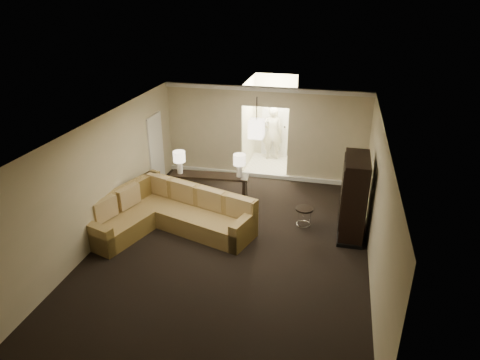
% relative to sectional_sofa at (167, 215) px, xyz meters
% --- Properties ---
extents(ground, '(8.00, 8.00, 0.00)m').
position_rel_sectional_sofa_xyz_m(ground, '(1.69, -0.38, -0.39)').
color(ground, black).
rests_on(ground, ground).
extents(wall_back, '(6.00, 0.04, 2.80)m').
position_rel_sectional_sofa_xyz_m(wall_back, '(1.69, 3.62, 1.01)').
color(wall_back, '#BEB790').
rests_on(wall_back, ground).
extents(wall_front, '(6.00, 0.04, 2.80)m').
position_rel_sectional_sofa_xyz_m(wall_front, '(1.69, -4.38, 1.01)').
color(wall_front, '#BEB790').
rests_on(wall_front, ground).
extents(wall_left, '(0.04, 8.00, 2.80)m').
position_rel_sectional_sofa_xyz_m(wall_left, '(-1.31, -0.38, 1.01)').
color(wall_left, '#BEB790').
rests_on(wall_left, ground).
extents(wall_right, '(0.04, 8.00, 2.80)m').
position_rel_sectional_sofa_xyz_m(wall_right, '(4.69, -0.38, 1.01)').
color(wall_right, '#BEB790').
rests_on(wall_right, ground).
extents(ceiling, '(6.00, 8.00, 0.02)m').
position_rel_sectional_sofa_xyz_m(ceiling, '(1.69, -0.38, 2.41)').
color(ceiling, white).
rests_on(ceiling, wall_back).
extents(crown_molding, '(6.00, 0.10, 0.12)m').
position_rel_sectional_sofa_xyz_m(crown_molding, '(1.69, 3.57, 2.34)').
color(crown_molding, silver).
rests_on(crown_molding, wall_back).
extents(baseboard, '(6.00, 0.10, 0.12)m').
position_rel_sectional_sofa_xyz_m(baseboard, '(1.69, 3.57, -0.33)').
color(baseboard, silver).
rests_on(baseboard, ground).
extents(side_door, '(0.05, 0.90, 2.10)m').
position_rel_sectional_sofa_xyz_m(side_door, '(-1.28, 2.42, 0.66)').
color(side_door, white).
rests_on(side_door, ground).
extents(foyer, '(1.44, 2.02, 2.80)m').
position_rel_sectional_sofa_xyz_m(foyer, '(1.69, 4.96, 0.91)').
color(foyer, white).
rests_on(foyer, ground).
extents(sectional_sofa, '(3.87, 2.79, 0.98)m').
position_rel_sectional_sofa_xyz_m(sectional_sofa, '(0.00, 0.00, 0.00)').
color(sectional_sofa, brown).
rests_on(sectional_sofa, ground).
extents(coffee_table, '(1.36, 1.36, 0.45)m').
position_rel_sectional_sofa_xyz_m(coffee_table, '(0.91, 0.23, -0.17)').
color(coffee_table, beige).
rests_on(coffee_table, ground).
extents(console_table, '(2.12, 0.66, 0.81)m').
position_rel_sectional_sofa_xyz_m(console_table, '(0.57, 1.62, 0.09)').
color(console_table, black).
rests_on(console_table, ground).
extents(armoire, '(0.58, 1.34, 1.93)m').
position_rel_sectional_sofa_xyz_m(armoire, '(4.28, 0.80, 0.53)').
color(armoire, black).
rests_on(armoire, ground).
extents(drink_table, '(0.43, 0.43, 0.53)m').
position_rel_sectional_sofa_xyz_m(drink_table, '(3.19, 0.82, -0.01)').
color(drink_table, black).
rests_on(drink_table, ground).
extents(table_lamp_left, '(0.32, 0.32, 0.62)m').
position_rel_sectional_sofa_xyz_m(table_lamp_left, '(-0.23, 1.55, 0.83)').
color(table_lamp_left, white).
rests_on(table_lamp_left, console_table).
extents(table_lamp_right, '(0.32, 0.32, 0.62)m').
position_rel_sectional_sofa_xyz_m(table_lamp_right, '(1.38, 1.69, 0.83)').
color(table_lamp_right, white).
rests_on(table_lamp_right, console_table).
extents(pendant_light, '(0.38, 0.38, 1.09)m').
position_rel_sectional_sofa_xyz_m(pendant_light, '(1.69, 2.32, 1.56)').
color(pendant_light, black).
rests_on(pendant_light, ceiling).
extents(person, '(0.78, 0.58, 2.00)m').
position_rel_sectional_sofa_xyz_m(person, '(1.67, 5.22, 0.61)').
color(person, '#EDE6C9').
rests_on(person, ground).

